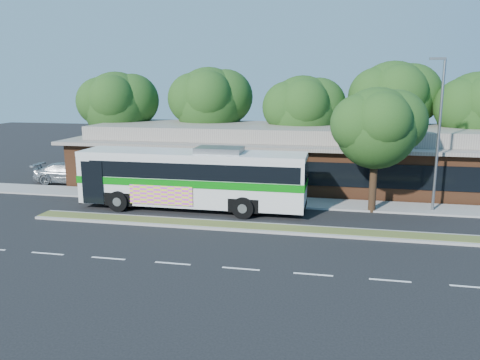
{
  "coord_description": "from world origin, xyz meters",
  "views": [
    {
      "loc": [
        3.63,
        -23.05,
        7.61
      ],
      "look_at": [
        -1.77,
        3.54,
        2.0
      ],
      "focal_mm": 35.0,
      "sensor_mm": 36.0,
      "label": 1
    }
  ],
  "objects_px": {
    "lamp_post": "(438,131)",
    "sedan": "(70,173)",
    "transit_bus": "(193,175)",
    "sidewalk_tree": "(382,126)"
  },
  "relations": [
    {
      "from": "lamp_post",
      "to": "sedan",
      "type": "distance_m",
      "value": 26.52
    },
    {
      "from": "lamp_post",
      "to": "sedan",
      "type": "bearing_deg",
      "value": 172.85
    },
    {
      "from": "lamp_post",
      "to": "transit_bus",
      "type": "distance_m",
      "value": 14.72
    },
    {
      "from": "sidewalk_tree",
      "to": "lamp_post",
      "type": "bearing_deg",
      "value": 10.3
    },
    {
      "from": "sedan",
      "to": "sidewalk_tree",
      "type": "distance_m",
      "value": 23.51
    },
    {
      "from": "transit_bus",
      "to": "sedan",
      "type": "height_order",
      "value": "transit_bus"
    },
    {
      "from": "transit_bus",
      "to": "sidewalk_tree",
      "type": "distance_m",
      "value": 11.58
    },
    {
      "from": "transit_bus",
      "to": "sedan",
      "type": "bearing_deg",
      "value": 155.13
    },
    {
      "from": "lamp_post",
      "to": "transit_bus",
      "type": "xyz_separation_m",
      "value": [
        -14.29,
        -2.2,
        -2.74
      ]
    },
    {
      "from": "sedan",
      "to": "sidewalk_tree",
      "type": "height_order",
      "value": "sidewalk_tree"
    }
  ]
}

